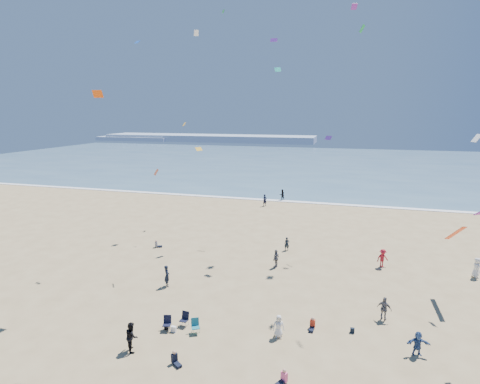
# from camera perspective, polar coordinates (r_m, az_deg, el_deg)

# --- Properties ---
(ocean) EXTENTS (220.00, 100.00, 0.06)m
(ocean) POSITION_cam_1_polar(r_m,az_deg,el_deg) (111.84, 11.02, 4.32)
(ocean) COLOR #476B84
(ocean) RESTS_ON ground
(surf_line) EXTENTS (220.00, 1.20, 0.08)m
(surf_line) POSITION_cam_1_polar(r_m,az_deg,el_deg) (62.85, 7.28, -1.41)
(surf_line) COLOR white
(surf_line) RESTS_ON ground
(headland_far) EXTENTS (110.00, 20.00, 3.20)m
(headland_far) POSITION_cam_1_polar(r_m,az_deg,el_deg) (198.24, -4.81, 8.20)
(headland_far) COLOR #7A8EA8
(headland_far) RESTS_ON ground
(headland_near) EXTENTS (40.00, 14.00, 2.00)m
(headland_near) POSITION_cam_1_polar(r_m,az_deg,el_deg) (211.11, -15.63, 7.87)
(headland_near) COLOR #7A8EA8
(headland_near) RESTS_ON ground
(standing_flyers) EXTENTS (26.61, 56.34, 1.88)m
(standing_flyers) POSITION_cam_1_polar(r_m,az_deg,el_deg) (35.53, 10.16, -10.74)
(standing_flyers) COLOR white
(standing_flyers) RESTS_ON ground
(seated_group) EXTENTS (18.70, 28.14, 0.84)m
(seated_group) POSITION_cam_1_polar(r_m,az_deg,el_deg) (25.89, -4.00, -20.93)
(seated_group) COLOR white
(seated_group) RESTS_ON ground
(chair_cluster) EXTENTS (2.77, 1.49, 1.00)m
(chair_cluster) POSITION_cam_1_polar(r_m,az_deg,el_deg) (27.15, -8.83, -19.16)
(chair_cluster) COLOR black
(chair_cluster) RESTS_ON ground
(white_tote) EXTENTS (0.35, 0.20, 0.40)m
(white_tote) POSITION_cam_1_polar(r_m,az_deg,el_deg) (27.21, -10.08, -19.87)
(white_tote) COLOR silver
(white_tote) RESTS_ON ground
(black_backpack) EXTENTS (0.30, 0.22, 0.38)m
(black_backpack) POSITION_cam_1_polar(r_m,az_deg,el_deg) (27.55, -11.11, -19.50)
(black_backpack) COLOR black
(black_backpack) RESTS_ON ground
(navy_bag) EXTENTS (0.28, 0.18, 0.34)m
(navy_bag) POSITION_cam_1_polar(r_m,az_deg,el_deg) (27.81, 16.74, -19.54)
(navy_bag) COLOR black
(navy_bag) RESTS_ON ground
(kites_aloft) EXTENTS (34.34, 34.14, 30.92)m
(kites_aloft) POSITION_cam_1_polar(r_m,az_deg,el_deg) (29.36, 18.18, 11.46)
(kites_aloft) COLOR blue
(kites_aloft) RESTS_ON ground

